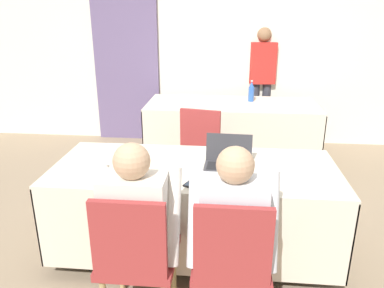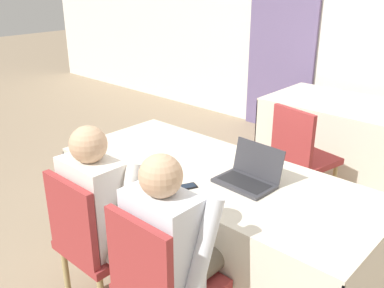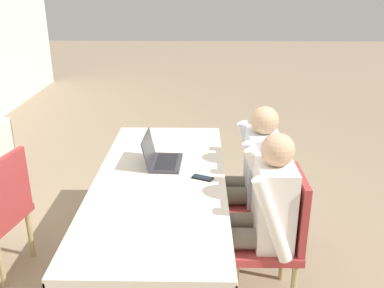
% 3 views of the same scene
% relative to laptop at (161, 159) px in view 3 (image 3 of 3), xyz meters
% --- Properties ---
extents(ground_plane, '(24.00, 24.00, 0.00)m').
position_rel_laptop_xyz_m(ground_plane, '(-0.24, -0.01, -0.77)').
color(ground_plane, gray).
extents(conference_table_near, '(2.07, 0.87, 0.73)m').
position_rel_laptop_xyz_m(conference_table_near, '(-0.24, -0.01, -0.21)').
color(conference_table_near, beige).
rests_on(conference_table_near, ground_plane).
extents(laptop, '(0.35, 0.27, 0.22)m').
position_rel_laptop_xyz_m(laptop, '(0.00, 0.00, 0.00)').
color(laptop, '#333338').
rests_on(laptop, conference_table_near).
extents(cell_phone, '(0.11, 0.15, 0.01)m').
position_rel_laptop_xyz_m(cell_phone, '(-0.23, -0.30, -0.04)').
color(cell_phone, black).
rests_on(cell_phone, conference_table_near).
extents(paper_beside_laptop, '(0.22, 0.30, 0.00)m').
position_rel_laptop_xyz_m(paper_beside_laptop, '(0.49, -0.16, -0.04)').
color(paper_beside_laptop, white).
rests_on(paper_beside_laptop, conference_table_near).
extents(paper_centre_table, '(0.27, 0.33, 0.00)m').
position_rel_laptop_xyz_m(paper_centre_table, '(0.46, 0.16, -0.04)').
color(paper_centre_table, white).
rests_on(paper_centre_table, conference_table_near).
extents(chair_near_left, '(0.44, 0.44, 0.89)m').
position_rel_laptop_xyz_m(chair_near_left, '(-0.51, -0.75, -0.28)').
color(chair_near_left, tan).
rests_on(chair_near_left, ground_plane).
extents(chair_near_right, '(0.44, 0.44, 0.89)m').
position_rel_laptop_xyz_m(chair_near_right, '(0.03, -0.75, -0.28)').
color(chair_near_right, tan).
rests_on(chair_near_right, ground_plane).
extents(person_checkered_shirt, '(0.50, 0.52, 1.15)m').
position_rel_laptop_xyz_m(person_checkered_shirt, '(-0.51, -0.65, -0.12)').
color(person_checkered_shirt, '#665B4C').
rests_on(person_checkered_shirt, ground_plane).
extents(person_white_shirt, '(0.50, 0.52, 1.15)m').
position_rel_laptop_xyz_m(person_white_shirt, '(0.03, -0.65, -0.12)').
color(person_white_shirt, '#665B4C').
rests_on(person_white_shirt, ground_plane).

